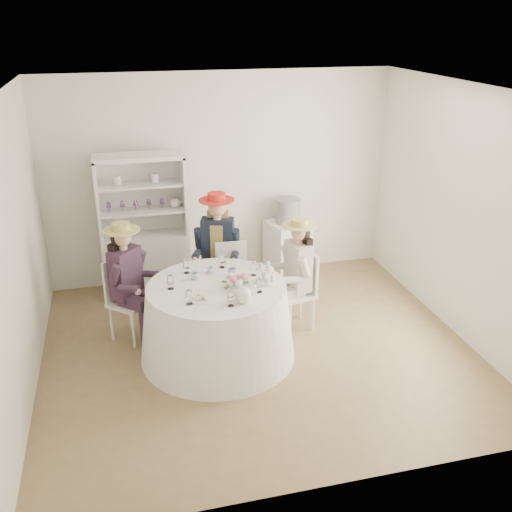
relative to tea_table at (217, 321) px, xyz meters
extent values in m
plane|color=brown|center=(0.44, 0.00, -0.40)|extent=(4.50, 4.50, 0.00)
plane|color=white|center=(0.44, 0.00, 2.30)|extent=(4.50, 4.50, 0.00)
plane|color=silver|center=(0.44, 2.00, 0.95)|extent=(4.50, 0.00, 4.50)
plane|color=silver|center=(0.44, -2.00, 0.95)|extent=(4.50, 0.00, 4.50)
plane|color=silver|center=(-1.81, 0.00, 0.95)|extent=(0.00, 4.50, 4.50)
plane|color=silver|center=(2.69, 0.00, 0.95)|extent=(0.00, 4.50, 4.50)
cone|color=white|center=(0.00, 0.00, -0.01)|extent=(1.61, 1.61, 0.79)
cylinder|color=white|center=(0.00, 0.00, 0.40)|extent=(1.41, 1.41, 0.02)
cube|color=silver|center=(-0.60, 1.67, 0.00)|extent=(1.10, 0.52, 0.80)
cube|color=silver|center=(-0.60, 1.85, 0.88)|extent=(1.06, 0.16, 0.98)
cube|color=silver|center=(-0.60, 1.67, 1.37)|extent=(1.10, 0.52, 0.05)
cube|color=silver|center=(-1.11, 1.67, 0.88)|extent=(0.08, 0.40, 0.98)
cube|color=silver|center=(-0.08, 1.67, 0.88)|extent=(0.08, 0.40, 0.98)
cube|color=silver|center=(-0.60, 1.67, 0.71)|extent=(1.03, 0.47, 0.03)
cube|color=silver|center=(-0.60, 1.67, 1.04)|extent=(1.03, 0.47, 0.03)
sphere|color=white|center=(-0.20, 1.67, 0.78)|extent=(0.12, 0.12, 0.12)
cube|color=silver|center=(1.29, 1.75, -0.02)|extent=(0.60, 0.60, 0.76)
cylinder|color=black|center=(1.29, 1.75, 0.52)|extent=(0.40, 0.40, 0.32)
cube|color=silver|center=(-0.86, 0.58, 0.03)|extent=(0.54, 0.54, 0.04)
cylinder|color=silver|center=(-0.85, 0.36, -0.19)|extent=(0.03, 0.03, 0.42)
cylinder|color=silver|center=(-0.64, 0.59, -0.19)|extent=(0.03, 0.03, 0.42)
cylinder|color=silver|center=(-1.07, 0.57, -0.19)|extent=(0.03, 0.03, 0.42)
cylinder|color=silver|center=(-0.87, 0.80, -0.19)|extent=(0.03, 0.03, 0.42)
cube|color=silver|center=(-0.98, 0.70, 0.28)|extent=(0.27, 0.29, 0.48)
cube|color=black|center=(-0.87, 0.59, 0.38)|extent=(0.37, 0.38, 0.55)
cube|color=black|center=(-0.83, 0.44, 0.10)|extent=(0.32, 0.31, 0.11)
cylinder|color=black|center=(-0.73, 0.35, -0.18)|extent=(0.10, 0.10, 0.44)
cylinder|color=black|center=(-0.98, 0.42, 0.45)|extent=(0.18, 0.18, 0.26)
cube|color=black|center=(-0.71, 0.57, 0.10)|extent=(0.32, 0.31, 0.11)
cylinder|color=black|center=(-0.62, 0.48, -0.18)|extent=(0.10, 0.10, 0.44)
cylinder|color=black|center=(-0.71, 0.71, 0.45)|extent=(0.18, 0.18, 0.26)
cylinder|color=#D8A889|center=(-0.87, 0.59, 0.68)|extent=(0.09, 0.09, 0.08)
sphere|color=#D8A889|center=(-0.87, 0.59, 0.78)|extent=(0.18, 0.18, 0.18)
sphere|color=black|center=(-0.90, 0.62, 0.77)|extent=(0.18, 0.18, 0.18)
cube|color=black|center=(-0.93, 0.65, 0.54)|extent=(0.21, 0.22, 0.36)
cylinder|color=tan|center=(-0.87, 0.59, 0.87)|extent=(0.38, 0.38, 0.01)
cylinder|color=tan|center=(-0.87, 0.59, 0.91)|extent=(0.19, 0.19, 0.08)
cube|color=silver|center=(0.20, 1.02, 0.06)|extent=(0.52, 0.52, 0.04)
cylinder|color=silver|center=(0.00, 0.91, -0.18)|extent=(0.04, 0.04, 0.46)
cylinder|color=silver|center=(0.31, 0.81, -0.18)|extent=(0.04, 0.04, 0.46)
cylinder|color=silver|center=(0.09, 1.22, -0.18)|extent=(0.04, 0.04, 0.46)
cylinder|color=silver|center=(0.41, 1.13, -0.18)|extent=(0.04, 0.04, 0.46)
cube|color=silver|center=(0.26, 1.19, 0.34)|extent=(0.39, 0.14, 0.52)
cube|color=black|center=(0.21, 1.04, 0.45)|extent=(0.42, 0.31, 0.60)
cube|color=tan|center=(0.21, 1.04, 0.45)|extent=(0.21, 0.26, 0.52)
cube|color=black|center=(0.08, 0.92, 0.15)|extent=(0.23, 0.38, 0.12)
cylinder|color=black|center=(0.03, 0.79, -0.17)|extent=(0.10, 0.10, 0.48)
cylinder|color=black|center=(-0.01, 1.06, 0.52)|extent=(0.14, 0.20, 0.28)
cube|color=black|center=(0.26, 0.87, 0.15)|extent=(0.23, 0.38, 0.12)
cylinder|color=black|center=(0.21, 0.73, -0.17)|extent=(0.10, 0.10, 0.48)
cylinder|color=black|center=(0.40, 0.93, 0.52)|extent=(0.14, 0.20, 0.28)
cylinder|color=#D8A889|center=(0.21, 1.04, 0.77)|extent=(0.09, 0.09, 0.08)
sphere|color=#D8A889|center=(0.21, 1.04, 0.88)|extent=(0.20, 0.20, 0.20)
sphere|color=tan|center=(0.22, 1.08, 0.86)|extent=(0.20, 0.20, 0.20)
cube|color=tan|center=(0.23, 1.11, 0.62)|extent=(0.26, 0.15, 0.39)
cylinder|color=red|center=(0.21, 1.04, 0.97)|extent=(0.41, 0.41, 0.01)
cylinder|color=red|center=(0.21, 1.04, 1.01)|extent=(0.21, 0.21, 0.08)
cube|color=silver|center=(0.97, 0.37, 0.02)|extent=(0.44, 0.44, 0.04)
cylinder|color=silver|center=(0.79, 0.49, -0.20)|extent=(0.03, 0.03, 0.41)
cylinder|color=silver|center=(0.85, 0.19, -0.20)|extent=(0.03, 0.03, 0.41)
cylinder|color=silver|center=(1.08, 0.54, -0.20)|extent=(0.03, 0.03, 0.41)
cylinder|color=silver|center=(1.14, 0.25, -0.20)|extent=(0.03, 0.03, 0.41)
cube|color=silver|center=(1.13, 0.40, 0.27)|extent=(0.10, 0.35, 0.47)
cube|color=beige|center=(0.99, 0.37, 0.36)|extent=(0.25, 0.37, 0.54)
cube|color=beige|center=(0.84, 0.43, 0.09)|extent=(0.33, 0.18, 0.11)
cylinder|color=beige|center=(0.71, 0.40, -0.19)|extent=(0.09, 0.09, 0.43)
cylinder|color=beige|center=(0.91, 0.55, 0.42)|extent=(0.17, 0.11, 0.26)
cube|color=beige|center=(0.87, 0.26, 0.09)|extent=(0.33, 0.18, 0.11)
cylinder|color=beige|center=(0.75, 0.24, -0.19)|extent=(0.09, 0.09, 0.43)
cylinder|color=beige|center=(0.99, 0.18, 0.42)|extent=(0.17, 0.11, 0.26)
cylinder|color=#D8A889|center=(0.99, 0.37, 0.65)|extent=(0.08, 0.08, 0.07)
sphere|color=#D8A889|center=(0.99, 0.37, 0.75)|extent=(0.18, 0.18, 0.18)
sphere|color=black|center=(1.03, 0.38, 0.74)|extent=(0.18, 0.18, 0.18)
cube|color=black|center=(1.06, 0.39, 0.52)|extent=(0.12, 0.23, 0.35)
cylinder|color=tan|center=(0.99, 0.37, 0.83)|extent=(0.37, 0.37, 0.01)
cylinder|color=tan|center=(0.99, 0.37, 0.87)|extent=(0.19, 0.19, 0.07)
cube|color=silver|center=(0.34, 1.02, 0.03)|extent=(0.40, 0.40, 0.04)
cylinder|color=silver|center=(0.49, 1.17, -0.19)|extent=(0.03, 0.03, 0.42)
cylinder|color=silver|center=(0.19, 1.18, -0.19)|extent=(0.03, 0.03, 0.42)
cylinder|color=silver|center=(0.48, 0.86, -0.19)|extent=(0.03, 0.03, 0.42)
cylinder|color=silver|center=(0.18, 0.88, -0.19)|extent=(0.03, 0.03, 0.42)
cube|color=silver|center=(0.33, 0.85, 0.28)|extent=(0.36, 0.04, 0.48)
imported|color=white|center=(-0.19, 0.20, 0.44)|extent=(0.08, 0.08, 0.06)
imported|color=white|center=(-0.01, 0.31, 0.44)|extent=(0.07, 0.07, 0.06)
imported|color=white|center=(0.20, 0.19, 0.45)|extent=(0.10, 0.10, 0.07)
imported|color=white|center=(0.23, 0.01, 0.43)|extent=(0.25, 0.25, 0.05)
sphere|color=#D2697C|center=(0.23, -0.10, 0.50)|extent=(0.07, 0.07, 0.07)
sphere|color=white|center=(0.22, -0.06, 0.50)|extent=(0.07, 0.07, 0.07)
sphere|color=#D2697C|center=(0.18, -0.04, 0.50)|extent=(0.07, 0.07, 0.07)
sphere|color=white|center=(0.14, -0.04, 0.50)|extent=(0.07, 0.07, 0.07)
sphere|color=#D2697C|center=(0.11, -0.08, 0.50)|extent=(0.07, 0.07, 0.07)
sphere|color=white|center=(0.11, -0.12, 0.50)|extent=(0.07, 0.07, 0.07)
sphere|color=#D2697C|center=(0.14, -0.15, 0.50)|extent=(0.07, 0.07, 0.07)
sphere|color=white|center=(0.18, -0.16, 0.50)|extent=(0.07, 0.07, 0.07)
sphere|color=#D2697C|center=(0.22, -0.14, 0.50)|extent=(0.07, 0.07, 0.07)
sphere|color=white|center=(0.18, -0.40, 0.48)|extent=(0.16, 0.16, 0.16)
cylinder|color=white|center=(0.28, -0.40, 0.49)|extent=(0.10, 0.03, 0.08)
cylinder|color=white|center=(0.18, -0.40, 0.56)|extent=(0.04, 0.04, 0.02)
cylinder|color=white|center=(-0.18, -0.26, 0.41)|extent=(0.24, 0.24, 0.01)
cube|color=beige|center=(-0.22, -0.28, 0.44)|extent=(0.06, 0.04, 0.03)
cube|color=beige|center=(-0.18, -0.26, 0.45)|extent=(0.06, 0.05, 0.03)
cube|color=beige|center=(-0.13, -0.24, 0.44)|extent=(0.07, 0.06, 0.03)
cube|color=beige|center=(-0.19, -0.23, 0.45)|extent=(0.07, 0.07, 0.03)
cube|color=beige|center=(-0.15, -0.30, 0.44)|extent=(0.06, 0.07, 0.03)
cylinder|color=white|center=(0.50, -0.05, 0.41)|extent=(0.23, 0.23, 0.01)
cylinder|color=white|center=(0.50, -0.05, 0.48)|extent=(0.02, 0.02, 0.15)
cylinder|color=white|center=(0.50, -0.05, 0.56)|extent=(0.17, 0.17, 0.01)
camera|label=1|loc=(-0.85, -5.08, 2.94)|focal=40.00mm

